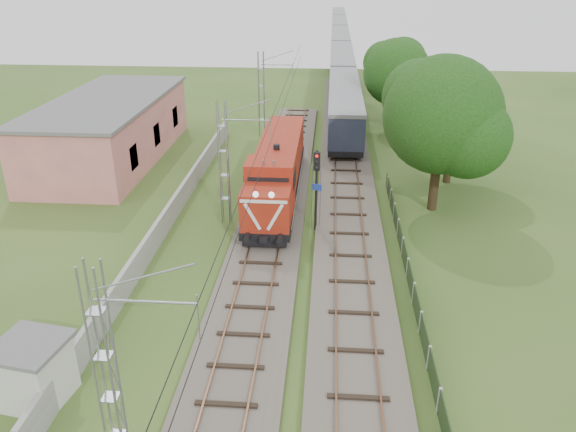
# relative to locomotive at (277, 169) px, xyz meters

# --- Properties ---
(ground) EXTENTS (140.00, 140.00, 0.00)m
(ground) POSITION_rel_locomotive_xyz_m (0.00, -16.05, -2.24)
(ground) COLOR #324C1C
(ground) RESTS_ON ground
(track_main) EXTENTS (4.20, 70.00, 0.45)m
(track_main) POSITION_rel_locomotive_xyz_m (0.00, -9.05, -2.06)
(track_main) COLOR #6B6054
(track_main) RESTS_ON ground
(track_side) EXTENTS (4.20, 80.00, 0.45)m
(track_side) POSITION_rel_locomotive_xyz_m (5.00, 3.95, -2.06)
(track_side) COLOR #6B6054
(track_side) RESTS_ON ground
(catenary) EXTENTS (3.31, 70.00, 8.00)m
(catenary) POSITION_rel_locomotive_xyz_m (-2.95, -4.05, 1.81)
(catenary) COLOR gray
(catenary) RESTS_ON ground
(boundary_wall) EXTENTS (0.25, 40.00, 1.50)m
(boundary_wall) POSITION_rel_locomotive_xyz_m (-6.50, -4.05, -1.49)
(boundary_wall) COLOR #9E9E99
(boundary_wall) RESTS_ON ground
(station_building) EXTENTS (8.40, 20.40, 5.22)m
(station_building) POSITION_rel_locomotive_xyz_m (-15.00, 7.95, 0.39)
(station_building) COLOR tan
(station_building) RESTS_ON ground
(fence) EXTENTS (0.12, 32.00, 1.20)m
(fence) POSITION_rel_locomotive_xyz_m (8.00, -13.05, -1.64)
(fence) COLOR black
(fence) RESTS_ON ground
(locomotive) EXTENTS (2.99, 17.10, 4.34)m
(locomotive) POSITION_rel_locomotive_xyz_m (0.00, 0.00, 0.00)
(locomotive) COLOR black
(locomotive) RESTS_ON ground
(coach_rake) EXTENTS (3.13, 116.87, 3.61)m
(coach_rake) POSITION_rel_locomotive_xyz_m (5.00, 66.08, 0.34)
(coach_rake) COLOR black
(coach_rake) RESTS_ON ground
(signal_post) EXTENTS (0.58, 0.45, 5.27)m
(signal_post) POSITION_rel_locomotive_xyz_m (2.88, -5.04, 1.38)
(signal_post) COLOR black
(signal_post) RESTS_ON ground
(relay_hut) EXTENTS (2.93, 2.93, 2.63)m
(relay_hut) POSITION_rel_locomotive_xyz_m (-7.40, -20.94, -0.91)
(relay_hut) COLOR beige
(relay_hut) RESTS_ON ground
(tree_a) EXTENTS (8.04, 7.66, 10.42)m
(tree_a) POSITION_rel_locomotive_xyz_m (10.89, -1.08, 4.26)
(tree_a) COLOR #3D2B18
(tree_a) RESTS_ON ground
(tree_b) EXTENTS (6.72, 6.40, 8.72)m
(tree_b) POSITION_rel_locomotive_xyz_m (12.83, 4.26, 3.20)
(tree_b) COLOR #3D2B18
(tree_b) RESTS_ON ground
(tree_c) EXTENTS (6.89, 6.56, 8.93)m
(tree_c) POSITION_rel_locomotive_xyz_m (10.08, 19.42, 3.33)
(tree_c) COLOR #3D2B18
(tree_c) RESTS_ON ground
(tree_d) EXTENTS (5.87, 5.59, 7.61)m
(tree_d) POSITION_rel_locomotive_xyz_m (12.03, 31.46, 2.51)
(tree_d) COLOR #3D2B18
(tree_d) RESTS_ON ground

